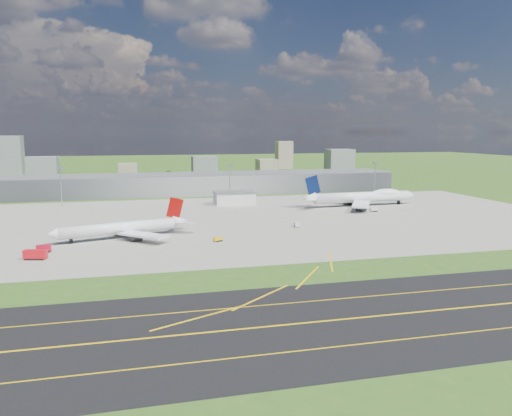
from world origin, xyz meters
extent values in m
plane|color=#2C541A|center=(0.00, 150.00, 0.00)|extent=(1400.00, 1400.00, 0.00)
cube|color=black|center=(0.00, -110.00, 0.03)|extent=(1400.00, 60.00, 0.06)
cube|color=gray|center=(10.00, 40.00, 0.04)|extent=(360.00, 190.00, 0.08)
cube|color=gray|center=(0.00, 165.00, 7.50)|extent=(300.00, 42.00, 15.00)
cube|color=silver|center=(10.00, 100.00, 4.00)|extent=(26.00, 16.00, 8.00)
cylinder|color=gray|center=(-100.00, 115.00, 12.50)|extent=(0.70, 0.70, 25.00)
cube|color=gray|center=(-100.00, 115.00, 25.30)|extent=(3.50, 2.00, 1.20)
cylinder|color=gray|center=(10.00, 115.00, 12.50)|extent=(0.70, 0.70, 25.00)
cube|color=gray|center=(10.00, 115.00, 25.30)|extent=(3.50, 2.00, 1.20)
cylinder|color=gray|center=(120.00, 115.00, 12.50)|extent=(0.70, 0.70, 25.00)
cube|color=gray|center=(120.00, 115.00, 25.30)|extent=(3.50, 2.00, 1.20)
cylinder|color=white|center=(-62.40, 5.28, 4.89)|extent=(51.01, 19.45, 5.33)
cone|color=white|center=(-89.30, -2.50, 4.89)|extent=(5.75, 6.36, 5.33)
cone|color=white|center=(-34.22, 13.42, 5.60)|extent=(8.31, 7.10, 5.33)
cube|color=maroon|center=(-64.11, 4.78, 3.24)|extent=(41.22, 13.84, 1.16)
cube|color=white|center=(-51.62, -4.80, 3.29)|extent=(22.21, 21.79, 0.80)
cube|color=white|center=(-58.66, 19.55, 3.29)|extent=(13.31, 24.36, 0.80)
cube|color=maroon|center=(-36.35, 12.81, 12.00)|extent=(8.63, 2.89, 10.74)
cylinder|color=#38383D|center=(-54.63, -2.19, 1.60)|extent=(5.49, 4.09, 2.84)
cylinder|color=#38383D|center=(-59.81, 15.74, 1.60)|extent=(5.49, 4.09, 2.84)
cube|color=black|center=(-56.16, 2.92, 1.11)|extent=(1.66, 1.42, 2.22)
cube|color=black|center=(-58.39, 10.60, 1.11)|extent=(1.66, 1.42, 2.22)
cube|color=black|center=(-82.04, -0.40, 1.11)|extent=(1.66, 1.42, 2.22)
cylinder|color=white|center=(89.01, 71.41, 5.89)|extent=(66.62, 9.26, 6.64)
cone|color=white|center=(124.86, 72.83, 5.89)|extent=(5.61, 6.85, 6.64)
cone|color=white|center=(51.55, 69.93, 6.75)|extent=(8.82, 6.97, 6.64)
cube|color=#1C439D|center=(91.15, 71.50, 3.83)|extent=(54.52, 4.87, 1.39)
ellipsoid|color=white|center=(106.26, 72.10, 7.88)|extent=(21.50, 7.48, 5.98)
cube|color=white|center=(78.76, 87.28, 3.96)|extent=(24.10, 30.42, 0.96)
cube|color=white|center=(80.04, 54.79, 3.96)|extent=(22.44, 30.94, 0.96)
cube|color=#08153C|center=(54.22, 70.04, 14.57)|extent=(10.68, 0.96, 12.94)
cylinder|color=#38383D|center=(83.06, 80.83, 1.93)|extent=(6.02, 3.66, 3.43)
cylinder|color=#38383D|center=(76.46, 91.28, 1.93)|extent=(6.02, 3.66, 3.43)
cylinder|color=#38383D|center=(83.83, 61.56, 1.93)|extent=(6.02, 3.66, 3.43)
cylinder|color=#38383D|center=(78.07, 50.61, 1.93)|extent=(6.02, 3.66, 3.43)
cube|color=black|center=(82.39, 75.98, 1.34)|extent=(1.76, 1.35, 2.68)
cube|color=black|center=(82.78, 66.34, 1.34)|extent=(1.76, 1.35, 2.68)
cube|color=black|center=(115.76, 72.47, 1.34)|extent=(1.76, 1.35, 2.68)
cube|color=red|center=(-91.91, -25.75, 2.10)|extent=(8.84, 5.04, 3.33)
cube|color=black|center=(-91.91, -25.75, 0.43)|extent=(7.66, 4.89, 0.70)
cube|color=#A70B22|center=(-90.79, -14.34, 1.75)|extent=(6.03, 3.47, 2.65)
cube|color=black|center=(-90.79, -14.34, 0.43)|extent=(5.22, 3.43, 0.70)
cube|color=#F3B40E|center=(-19.95, -11.19, 1.22)|extent=(4.52, 3.64, 1.58)
cube|color=black|center=(-19.95, -11.19, 0.43)|extent=(4.02, 3.51, 0.70)
cube|color=silver|center=(24.42, 12.36, 1.56)|extent=(3.08, 5.43, 2.26)
cube|color=black|center=(24.42, 12.36, 0.43)|extent=(3.06, 4.69, 0.70)
cube|color=silver|center=(85.53, 48.30, 1.50)|extent=(4.95, 2.59, 2.13)
cube|color=black|center=(85.53, 48.30, 0.43)|extent=(4.24, 2.65, 0.70)
cube|color=slate|center=(-140.00, 300.00, 12.00)|extent=(28.00, 22.00, 24.00)
cube|color=gray|center=(-60.00, 340.00, 7.00)|extent=(20.00, 18.00, 14.00)
cube|color=slate|center=(20.00, 310.00, 11.00)|extent=(26.00, 20.00, 22.00)
cube|color=gray|center=(100.00, 350.00, 8.00)|extent=(22.00, 24.00, 16.00)
cube|color=slate|center=(180.00, 320.00, 14.00)|extent=(30.00, 22.00, 28.00)
cube|color=slate|center=(-180.00, 360.00, 22.00)|extent=(22.00, 20.00, 44.00)
cube|color=gray|center=(140.00, 410.00, 18.00)|extent=(20.00, 18.00, 36.00)
cylinder|color=#382314|center=(-110.00, 265.00, 1.50)|extent=(0.70, 0.70, 3.00)
sphere|color=black|center=(-110.00, 265.00, 4.88)|extent=(6.75, 6.75, 6.75)
cylinder|color=#382314|center=(-20.00, 280.00, 1.80)|extent=(0.70, 0.70, 3.60)
sphere|color=black|center=(-20.00, 280.00, 5.85)|extent=(8.10, 8.10, 8.10)
cylinder|color=#382314|center=(70.00, 275.00, 1.70)|extent=(0.70, 0.70, 3.40)
sphere|color=black|center=(70.00, 275.00, 5.53)|extent=(7.65, 7.65, 7.65)
cylinder|color=#382314|center=(160.00, 285.00, 1.40)|extent=(0.70, 0.70, 2.80)
sphere|color=black|center=(160.00, 285.00, 4.55)|extent=(6.30, 6.30, 6.30)
camera|label=1|loc=(-55.32, -222.94, 47.48)|focal=35.00mm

